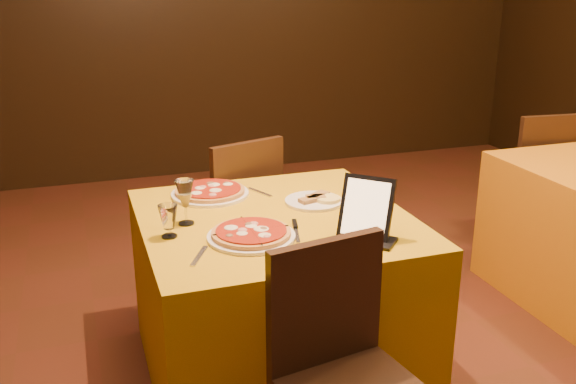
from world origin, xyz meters
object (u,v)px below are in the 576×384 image
object	(u,v)px
chair_main_far	(230,216)
wine_glass	(185,202)
water_glass	(169,221)
main_table	(276,297)
pizza_near	(251,235)
pizza_far	(210,192)
chair_side_far	(527,178)
tablet	(366,208)

from	to	relation	value
chair_main_far	wine_glass	size ratio (longest dim) A/B	4.79
chair_main_far	water_glass	bearing A→B (deg)	45.45
main_table	water_glass	bearing A→B (deg)	-170.52
pizza_near	wine_glass	distance (m)	0.32
chair_main_far	pizza_far	bearing A→B (deg)	49.07
chair_side_far	wine_glass	world-z (taller)	wine_glass
wine_glass	pizza_far	bearing A→B (deg)	62.38
main_table	chair_main_far	distance (m)	0.83
pizza_far	tablet	size ratio (longest dim) A/B	1.45
main_table	pizza_near	distance (m)	0.46
chair_side_far	water_glass	xyz separation A→B (m)	(-2.44, -0.94, 0.36)
pizza_near	pizza_far	xyz separation A→B (m)	(-0.04, 0.55, -0.00)
pizza_near	water_glass	distance (m)	0.32
chair_main_far	water_glass	size ratio (longest dim) A/B	7.00
tablet	wine_glass	bearing A→B (deg)	-165.71
tablet	pizza_far	bearing A→B (deg)	168.33
pizza_near	water_glass	size ratio (longest dim) A/B	2.61
chair_side_far	pizza_near	size ratio (longest dim) A/B	2.68
chair_side_far	tablet	distance (m)	2.13
water_glass	chair_main_far	bearing A→B (deg)	63.35
main_table	tablet	world-z (taller)	tablet
wine_glass	tablet	bearing A→B (deg)	-29.66
chair_side_far	pizza_far	world-z (taller)	chair_side_far
chair_side_far	tablet	xyz separation A→B (m)	(-1.72, -1.18, 0.41)
wine_glass	water_glass	bearing A→B (deg)	-127.21
chair_main_far	water_glass	distance (m)	1.07
pizza_far	wine_glass	world-z (taller)	wine_glass
pizza_near	chair_side_far	bearing A→B (deg)	26.13
pizza_near	pizza_far	bearing A→B (deg)	94.48
chair_main_far	chair_side_far	size ratio (longest dim) A/B	1.00
main_table	chair_main_far	size ratio (longest dim) A/B	1.21
chair_main_far	water_glass	xyz separation A→B (m)	(-0.45, -0.90, 0.36)
chair_main_far	tablet	bearing A→B (deg)	85.03
water_glass	tablet	size ratio (longest dim) A/B	0.53
pizza_near	tablet	size ratio (longest dim) A/B	1.39
water_glass	chair_side_far	bearing A→B (deg)	21.02
chair_main_far	pizza_far	xyz separation A→B (m)	(-0.20, -0.47, 0.31)
chair_main_far	pizza_far	world-z (taller)	chair_main_far
chair_main_far	pizza_near	xyz separation A→B (m)	(-0.16, -1.01, 0.31)
main_table	chair_side_far	world-z (taller)	chair_side_far
chair_side_far	pizza_near	xyz separation A→B (m)	(-2.14, -1.05, 0.31)
main_table	tablet	xyz separation A→B (m)	(0.26, -0.32, 0.49)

